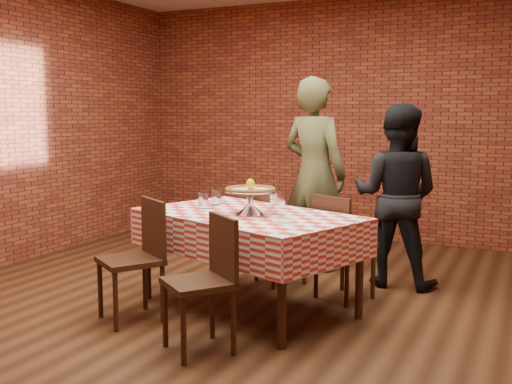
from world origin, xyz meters
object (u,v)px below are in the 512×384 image
table (248,261)px  pizza_stand (250,203)px  chair_far_left (280,236)px  chair_far_right (345,247)px  water_glass_right (216,197)px  water_glass_left (203,201)px  chair_near_right (198,285)px  diner_black (396,196)px  diner_olive (314,174)px  pizza (250,190)px  chair_near_left (130,261)px  condiment_caddy (278,200)px

table → pizza_stand: size_ratio=4.14×
chair_far_left → chair_far_right: 0.70m
table → pizza_stand: (0.04, -0.04, 0.47)m
water_glass_right → chair_far_right: (1.05, 0.28, -0.39)m
chair_far_right → water_glass_left: bearing=50.3°
chair_near_right → table: bearing=133.1°
chair_far_left → diner_black: 1.09m
chair_near_right → water_glass_right: bearing=150.9°
pizza_stand → diner_black: size_ratio=0.25×
table → water_glass_left: size_ratio=12.74×
pizza_stand → diner_olive: diner_olive is taller
chair_near_right → chair_far_right: (0.52, 1.49, -0.00)m
water_glass_left → chair_far_right: (1.04, 0.52, -0.39)m
chair_far_right → diner_black: size_ratio=0.54×
water_glass_right → pizza_stand: bearing=-34.0°
water_glass_right → diner_black: 1.59m
diner_olive → diner_black: bearing=179.1°
water_glass_right → chair_near_right: water_glass_right is taller
chair_far_left → diner_olive: (0.10, 0.62, 0.51)m
pizza_stand → chair_far_left: bearing=96.6°
water_glass_left → pizza: bearing=-10.3°
diner_black → chair_far_left: bearing=22.6°
chair_near_left → condiment_caddy: bearing=83.2°
pizza_stand → water_glass_right: pizza_stand is taller
pizza_stand → chair_far_right: (0.57, 0.60, -0.41)m
pizza_stand → condiment_caddy: size_ratio=2.91×
water_glass_right → diner_black: (1.33, 0.87, -0.02)m
chair_near_right → condiment_caddy: bearing=126.1°
table → pizza_stand: bearing=-41.7°
chair_near_left → water_glass_right: bearing=109.0°
condiment_caddy → chair_far_left: bearing=143.5°
pizza_stand → diner_black: (0.85, 1.19, -0.04)m
chair_near_left → chair_far_left: size_ratio=1.04×
chair_near_left → diner_olive: bearing=103.9°
water_glass_left → diner_black: bearing=40.1°
pizza_stand → water_glass_right: 0.57m
water_glass_right → condiment_caddy: condiment_caddy is taller
table → diner_black: bearing=52.3°
pizza → chair_near_left: pizza is taller
pizza → chair_far_left: (-0.09, 0.82, -0.52)m
diner_black → chair_far_right: bearing=65.5°
diner_olive → diner_black: size_ratio=1.17×
chair_far_left → diner_olive: size_ratio=0.46×
table → chair_near_left: 0.91m
pizza_stand → condiment_caddy: bearing=77.4°
pizza_stand → chair_near_right: pizza_stand is taller
chair_near_right → chair_far_left: chair_near_right is taller
pizza → water_glass_left: pizza is taller
diner_olive → diner_black: (0.85, -0.24, -0.13)m
table → diner_black: diner_black is taller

